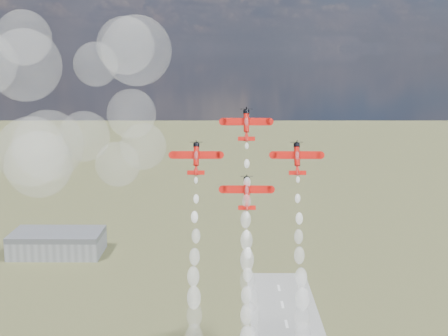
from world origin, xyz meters
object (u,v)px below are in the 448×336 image
hangar (57,243)px  plane_right (297,158)px  plane_left (196,158)px  plane_lead (246,124)px  plane_slot (247,192)px

hangar → plane_right: 219.26m
plane_left → plane_right: (26.83, 0.00, 0.00)m
plane_lead → plane_right: size_ratio=1.00×
plane_left → plane_slot: plane_left is taller
hangar → plane_lead: bearing=-58.9°
hangar → plane_lead: (100.35, -166.36, 86.62)m
plane_left → plane_right: size_ratio=1.00×
plane_lead → plane_slot: size_ratio=1.00×
plane_right → hangar: bearing=123.7°
plane_right → plane_lead: bearing=163.3°
hangar → plane_slot: (100.35, -174.39, 69.64)m
plane_slot → hangar: bearing=119.9°
plane_left → plane_right: bearing=0.0°
hangar → plane_left: (86.93, -170.37, 78.13)m
hangar → plane_lead: size_ratio=3.94×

